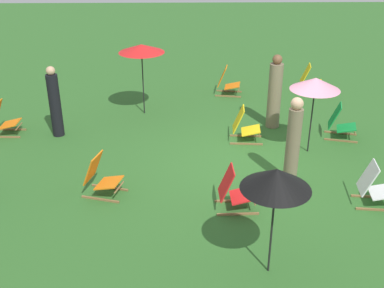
% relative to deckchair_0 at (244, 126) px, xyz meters
% --- Properties ---
extents(ground_plane, '(40.00, 40.00, 0.00)m').
position_rel_deckchair_0_xyz_m(ground_plane, '(-1.19, 0.05, -0.37)').
color(ground_plane, '#2D6026').
extents(deckchair_0, '(0.53, 0.80, 0.83)m').
position_rel_deckchair_0_xyz_m(deckchair_0, '(0.00, 0.00, 0.00)').
color(deckchair_0, olive).
rests_on(deckchair_0, ground).
extents(deckchair_2, '(0.57, 0.81, 0.83)m').
position_rel_deckchair_0_xyz_m(deckchair_2, '(-2.76, -2.06, 0.00)').
color(deckchair_2, olive).
rests_on(deckchair_2, ground).
extents(deckchair_3, '(0.67, 0.86, 0.83)m').
position_rel_deckchair_0_xyz_m(deckchair_3, '(-2.31, 2.99, 0.00)').
color(deckchair_3, olive).
rests_on(deckchair_3, ground).
extents(deckchair_4, '(0.66, 0.86, 0.83)m').
position_rel_deckchair_0_xyz_m(deckchair_4, '(0.13, -2.29, 0.00)').
color(deckchair_4, olive).
rests_on(deckchair_4, ground).
extents(deckchair_5, '(0.50, 0.77, 0.83)m').
position_rel_deckchair_0_xyz_m(deckchair_5, '(-2.85, 0.52, 0.00)').
color(deckchair_5, olive).
rests_on(deckchair_5, ground).
extents(deckchair_6, '(0.60, 0.83, 0.83)m').
position_rel_deckchair_0_xyz_m(deckchair_6, '(3.18, 0.13, 0.00)').
color(deckchair_6, olive).
rests_on(deckchair_6, ground).
extents(deckchair_9, '(0.59, 0.83, 0.83)m').
position_rel_deckchair_0_xyz_m(deckchair_9, '(3.34, -2.34, 0.00)').
color(deckchair_9, olive).
rests_on(deckchair_9, ground).
extents(deckchair_10, '(0.50, 0.78, 0.83)m').
position_rel_deckchair_0_xyz_m(deckchair_10, '(0.48, 5.76, 0.00)').
color(deckchair_10, olive).
rests_on(deckchair_10, ground).
extents(umbrella_0, '(1.07, 1.07, 1.73)m').
position_rel_deckchair_0_xyz_m(umbrella_0, '(-0.59, -1.38, 1.23)').
color(umbrella_0, black).
rests_on(umbrella_0, ground).
extents(umbrella_1, '(1.00, 1.00, 1.76)m').
position_rel_deckchair_0_xyz_m(umbrella_1, '(-4.55, 0.16, 1.23)').
color(umbrella_1, black).
rests_on(umbrella_1, ground).
extents(umbrella_2, '(1.17, 1.17, 1.87)m').
position_rel_deckchair_0_xyz_m(umbrella_2, '(1.75, 2.47, 1.39)').
color(umbrella_2, black).
rests_on(umbrella_2, ground).
extents(person_0, '(0.37, 0.37, 1.81)m').
position_rel_deckchair_0_xyz_m(person_0, '(-1.97, -0.68, 0.52)').
color(person_0, '#72664C').
rests_on(person_0, ground).
extents(person_1, '(0.30, 0.30, 1.72)m').
position_rel_deckchair_0_xyz_m(person_1, '(0.40, 4.45, 0.45)').
color(person_1, black).
rests_on(person_1, ground).
extents(person_2, '(0.34, 0.34, 1.84)m').
position_rel_deckchair_0_xyz_m(person_2, '(0.82, -0.81, 0.50)').
color(person_2, '#72664C').
rests_on(person_2, ground).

